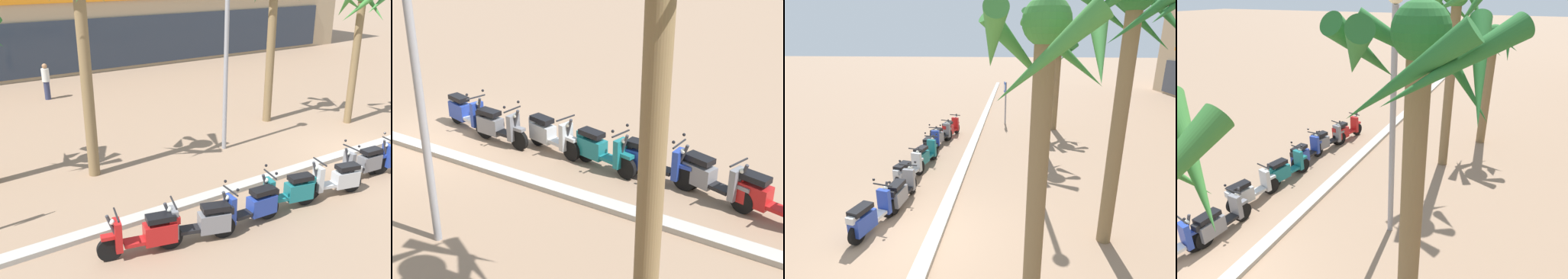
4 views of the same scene
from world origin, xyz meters
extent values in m
plane|color=#93755B|center=(0.00, 0.00, 0.00)|extent=(200.00, 200.00, 0.00)
cube|color=#ADA89E|center=(0.00, 0.40, 0.06)|extent=(60.00, 0.36, 0.12)
cube|color=orange|center=(-5.03, 16.03, 4.01)|extent=(36.74, 0.10, 0.28)
cube|color=#283342|center=(-5.03, 16.04, 1.60)|extent=(38.90, 0.12, 2.80)
cylinder|color=black|center=(-8.98, -0.67, 0.26)|extent=(0.53, 0.22, 0.52)
cylinder|color=black|center=(-7.74, -0.97, 0.26)|extent=(0.53, 0.22, 0.52)
cube|color=red|center=(-8.41, -0.81, 0.32)|extent=(0.65, 0.41, 0.08)
cube|color=red|center=(-7.96, -0.92, 0.43)|extent=(0.74, 0.47, 0.44)
cube|color=black|center=(-7.94, -0.92, 0.78)|extent=(0.65, 0.43, 0.12)
cube|color=red|center=(-8.81, -0.71, 0.55)|extent=(0.22, 0.36, 0.66)
cube|color=red|center=(-8.98, -0.67, 0.55)|extent=(0.35, 0.23, 0.08)
cylinder|color=#333338|center=(-8.89, -0.69, 0.70)|extent=(0.29, 0.13, 0.69)
cylinder|color=black|center=(-8.81, -0.71, 1.02)|extent=(0.17, 0.55, 0.04)
sphere|color=white|center=(-8.91, -0.69, 0.88)|extent=(0.12, 0.12, 0.12)
cube|color=red|center=(-7.66, -0.99, 0.68)|extent=(0.28, 0.25, 0.16)
cylinder|color=black|center=(-7.78, -0.85, 0.26)|extent=(0.53, 0.25, 0.52)
cylinder|color=black|center=(-6.55, -1.23, 0.26)|extent=(0.53, 0.25, 0.52)
cube|color=black|center=(-7.22, -1.03, 0.32)|extent=(0.66, 0.44, 0.08)
cube|color=slate|center=(-6.76, -1.17, 0.42)|extent=(0.74, 0.51, 0.43)
cube|color=black|center=(-6.74, -1.17, 0.77)|extent=(0.66, 0.46, 0.12)
cube|color=slate|center=(-7.61, -0.90, 0.55)|extent=(0.23, 0.37, 0.66)
cube|color=slate|center=(-7.78, -0.85, 0.55)|extent=(0.35, 0.25, 0.08)
cylinder|color=#333338|center=(-7.69, -0.88, 0.70)|extent=(0.29, 0.15, 0.69)
cylinder|color=black|center=(-7.61, -0.90, 1.02)|extent=(0.20, 0.55, 0.04)
sphere|color=white|center=(-7.71, -0.87, 0.88)|extent=(0.12, 0.12, 0.12)
cube|color=black|center=(-6.48, -1.25, 0.67)|extent=(0.29, 0.26, 0.16)
cylinder|color=black|center=(-6.48, -1.10, 0.26)|extent=(0.52, 0.13, 0.52)
cylinder|color=black|center=(-5.19, -1.17, 0.26)|extent=(0.52, 0.13, 0.52)
cube|color=black|center=(-5.89, -1.14, 0.32)|extent=(0.61, 0.31, 0.08)
cube|color=#233D9E|center=(-5.41, -1.16, 0.43)|extent=(0.70, 0.36, 0.44)
cube|color=black|center=(-5.39, -1.16, 0.78)|extent=(0.62, 0.33, 0.12)
cube|color=#233D9E|center=(-6.30, -1.11, 0.55)|extent=(0.16, 0.35, 0.66)
cube|color=#233D9E|center=(-6.48, -1.10, 0.55)|extent=(0.33, 0.18, 0.08)
cylinder|color=#333338|center=(-6.38, -1.11, 0.70)|extent=(0.29, 0.08, 0.69)
cylinder|color=black|center=(-6.30, -1.11, 1.02)|extent=(0.07, 0.56, 0.04)
sphere|color=white|center=(-6.40, -1.11, 0.88)|extent=(0.12, 0.12, 0.12)
cube|color=black|center=(-5.11, -1.18, 0.68)|extent=(0.25, 0.21, 0.16)
sphere|color=black|center=(-6.29, -1.35, 1.14)|extent=(0.07, 0.07, 0.07)
sphere|color=black|center=(-6.27, -0.88, 1.14)|extent=(0.07, 0.07, 0.07)
cylinder|color=black|center=(-5.19, -0.91, 0.26)|extent=(0.53, 0.20, 0.52)
cylinder|color=black|center=(-3.97, -1.17, 0.26)|extent=(0.53, 0.20, 0.52)
cube|color=#197075|center=(-4.62, -1.03, 0.32)|extent=(0.64, 0.40, 0.08)
cube|color=#197075|center=(-4.18, -1.12, 0.43)|extent=(0.73, 0.45, 0.44)
cube|color=black|center=(-4.16, -1.13, 0.78)|extent=(0.65, 0.42, 0.12)
cube|color=#197075|center=(-5.01, -0.95, 0.55)|extent=(0.21, 0.36, 0.66)
cube|color=#197075|center=(-5.19, -0.91, 0.55)|extent=(0.35, 0.22, 0.08)
cylinder|color=#333338|center=(-5.09, -0.93, 0.70)|extent=(0.29, 0.13, 0.69)
cylinder|color=black|center=(-5.01, -0.95, 1.02)|extent=(0.15, 0.56, 0.04)
sphere|color=white|center=(-5.11, -0.93, 0.88)|extent=(0.12, 0.12, 0.12)
cube|color=#197075|center=(-3.89, -1.18, 0.68)|extent=(0.28, 0.24, 0.16)
sphere|color=black|center=(-5.04, -1.19, 1.14)|extent=(0.07, 0.07, 0.07)
sphere|color=black|center=(-4.94, -0.72, 1.14)|extent=(0.07, 0.07, 0.07)
cylinder|color=black|center=(-3.65, -1.04, 0.26)|extent=(0.53, 0.22, 0.52)
cylinder|color=black|center=(-2.43, -1.33, 0.26)|extent=(0.53, 0.22, 0.52)
cube|color=silver|center=(-3.09, -1.17, 0.32)|extent=(0.65, 0.41, 0.08)
cube|color=silver|center=(-2.65, -1.28, 0.41)|extent=(0.74, 0.47, 0.42)
cube|color=black|center=(-2.63, -1.28, 0.75)|extent=(0.65, 0.43, 0.12)
cube|color=silver|center=(-3.47, -1.08, 0.55)|extent=(0.21, 0.36, 0.66)
cube|color=silver|center=(-3.65, -1.04, 0.55)|extent=(0.35, 0.23, 0.08)
cylinder|color=#333338|center=(-3.55, -1.06, 0.70)|extent=(0.29, 0.13, 0.69)
cylinder|color=black|center=(-3.47, -1.08, 1.02)|extent=(0.17, 0.55, 0.04)
sphere|color=white|center=(-3.57, -1.06, 0.88)|extent=(0.12, 0.12, 0.12)
cube|color=silver|center=(-2.36, -1.34, 0.65)|extent=(0.28, 0.25, 0.16)
cylinder|color=black|center=(-2.23, -0.86, 0.26)|extent=(0.53, 0.14, 0.52)
cylinder|color=black|center=(-1.02, -0.96, 0.26)|extent=(0.53, 0.14, 0.52)
cube|color=black|center=(-1.67, -0.91, 0.32)|extent=(0.62, 0.33, 0.08)
cube|color=slate|center=(-1.24, -0.94, 0.42)|extent=(0.70, 0.37, 0.43)
cube|color=black|center=(-1.22, -0.94, 0.76)|extent=(0.62, 0.35, 0.12)
cube|color=slate|center=(-2.05, -0.88, 0.55)|extent=(0.17, 0.35, 0.66)
cube|color=slate|center=(-2.23, -0.86, 0.55)|extent=(0.33, 0.18, 0.08)
cylinder|color=#333338|center=(-2.13, -0.87, 0.70)|extent=(0.29, 0.09, 0.69)
cylinder|color=black|center=(-2.05, -0.88, 1.02)|extent=(0.08, 0.56, 0.04)
sphere|color=white|center=(-2.15, -0.87, 0.88)|extent=(0.12, 0.12, 0.12)
cube|color=black|center=(-0.94, -0.96, 0.66)|extent=(0.25, 0.22, 0.16)
sphere|color=black|center=(-2.05, -1.12, 1.14)|extent=(0.07, 0.07, 0.07)
sphere|color=black|center=(-2.01, -0.64, 1.14)|extent=(0.07, 0.07, 0.07)
cylinder|color=black|center=(-0.84, -1.04, 0.26)|extent=(0.53, 0.22, 0.52)
cube|color=#233D9E|center=(-0.66, -1.08, 0.55)|extent=(0.22, 0.36, 0.66)
cube|color=#233D9E|center=(-0.84, -1.04, 0.55)|extent=(0.35, 0.23, 0.08)
cylinder|color=#333338|center=(-0.74, -1.06, 0.70)|extent=(0.29, 0.13, 0.69)
cylinder|color=black|center=(-0.66, -1.08, 1.02)|extent=(0.17, 0.55, 0.04)
sphere|color=white|center=(-0.76, -1.06, 0.88)|extent=(0.12, 0.12, 0.12)
sphere|color=black|center=(-0.59, -0.85, 1.14)|extent=(0.07, 0.07, 0.07)
cylinder|color=olive|center=(-7.76, 3.38, 2.85)|extent=(0.32, 0.32, 5.70)
cylinder|color=olive|center=(2.11, 2.55, 2.38)|extent=(0.28, 0.28, 4.75)
cone|color=#3D8438|center=(2.66, 2.52, 4.34)|extent=(0.35, 1.31, 1.22)
cone|color=#3D8438|center=(2.20, 3.19, 4.46)|extent=(1.46, 0.50, 1.01)
cone|color=#3D8438|center=(1.59, 2.85, 4.39)|extent=(0.93, 1.31, 1.14)
cone|color=#3D8438|center=(1.65, 2.25, 4.34)|extent=(0.94, 1.23, 1.23)
cone|color=#3D8438|center=(2.18, 1.89, 4.50)|extent=(1.48, 0.45, 0.94)
cylinder|color=olive|center=(-0.35, 4.40, 2.69)|extent=(0.31, 0.31, 5.38)
cylinder|color=#2D3351|center=(-6.63, 12.07, 0.41)|extent=(0.26, 0.26, 0.82)
cylinder|color=silver|center=(-6.63, 12.07, 1.11)|extent=(0.34, 0.34, 0.58)
sphere|color=#9E704C|center=(-6.63, 12.07, 1.52)|extent=(0.22, 0.22, 0.22)
cylinder|color=#939399|center=(-3.45, 2.97, 2.78)|extent=(0.14, 0.14, 5.55)
camera|label=1|loc=(-11.68, -8.03, 5.56)|focal=41.27mm
camera|label=2|loc=(-10.04, 8.35, 5.45)|focal=48.79mm
camera|label=3|loc=(6.25, 2.17, 4.49)|focal=28.53mm
camera|label=4|loc=(3.50, 5.49, 5.78)|focal=31.51mm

